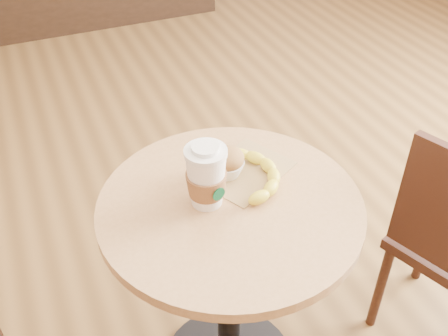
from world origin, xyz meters
name	(u,v)px	position (x,y,z in m)	size (l,w,h in m)	color
cafe_table	(230,263)	(-0.05, -0.02, 0.52)	(0.67, 0.67, 0.75)	black
kraft_bag	(245,171)	(0.04, 0.08, 0.75)	(0.24, 0.18, 0.00)	#987849
coffee_cup	(206,178)	(-0.10, 0.00, 0.83)	(0.10, 0.11, 0.17)	white
muffin	(227,162)	(-0.01, 0.08, 0.79)	(0.09, 0.09, 0.08)	silver
banana	(257,172)	(0.05, 0.04, 0.77)	(0.14, 0.24, 0.03)	gold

